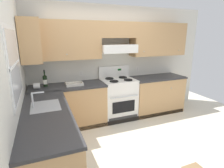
# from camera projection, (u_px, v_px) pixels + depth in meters

# --- Properties ---
(ground_plane) EXTENTS (7.04, 7.04, 0.00)m
(ground_plane) POSITION_uv_depth(u_px,v_px,m) (129.00, 150.00, 3.06)
(ground_plane) COLOR beige
(wall_back) EXTENTS (4.68, 0.57, 2.55)m
(wall_back) POSITION_uv_depth(u_px,v_px,m) (116.00, 54.00, 4.20)
(wall_back) COLOR silver
(wall_back) RESTS_ON ground_plane
(wall_left) EXTENTS (0.47, 4.00, 2.55)m
(wall_left) POSITION_uv_depth(u_px,v_px,m) (14.00, 79.00, 2.35)
(wall_left) COLOR silver
(wall_left) RESTS_ON ground_plane
(counter_back_run) EXTENTS (3.60, 0.65, 0.91)m
(counter_back_run) POSITION_uv_depth(u_px,v_px,m) (114.00, 100.00, 4.14)
(counter_back_run) COLOR tan
(counter_back_run) RESTS_ON ground_plane
(counter_left_run) EXTENTS (0.63, 1.91, 1.13)m
(counter_left_run) POSITION_uv_depth(u_px,v_px,m) (49.00, 142.00, 2.50)
(counter_left_run) COLOR tan
(counter_left_run) RESTS_ON ground_plane
(stove) EXTENTS (0.76, 0.62, 1.20)m
(stove) POSITION_uv_depth(u_px,v_px,m) (118.00, 98.00, 4.19)
(stove) COLOR white
(stove) RESTS_ON ground_plane
(wine_bottle) EXTENTS (0.08, 0.08, 0.33)m
(wine_bottle) POSITION_uv_depth(u_px,v_px,m) (45.00, 80.00, 3.56)
(wine_bottle) COLOR black
(wine_bottle) RESTS_ON counter_back_run
(bowl) EXTENTS (0.34, 0.24, 0.06)m
(bowl) POSITION_uv_depth(u_px,v_px,m) (74.00, 84.00, 3.67)
(bowl) COLOR beige
(bowl) RESTS_ON counter_back_run
(paper_towel_roll) EXTENTS (0.12, 0.11, 0.11)m
(paper_towel_roll) POSITION_uv_depth(u_px,v_px,m) (37.00, 86.00, 3.41)
(paper_towel_roll) COLOR white
(paper_towel_roll) RESTS_ON counter_back_run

